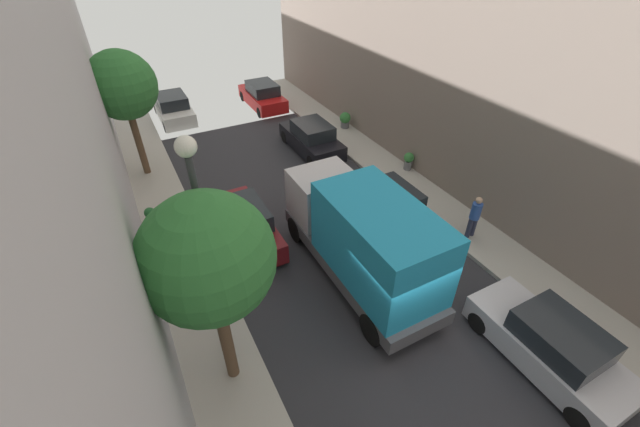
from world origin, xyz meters
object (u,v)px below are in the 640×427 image
object	(u,v)px
parked_car_right_3	(312,138)
street_tree_0	(122,86)
parked_car_right_1	(550,345)
parked_car_right_2	(389,206)
pedestrian	(475,216)
street_tree_2	(208,259)
parked_car_right_4	(263,96)
parked_car_left_2	(243,224)
delivery_truck	(363,237)
lamp_post	(204,227)
potted_plant_2	(345,119)
potted_plant_1	(409,160)
potted_plant_0	(151,216)
parked_car_left_3	(173,108)

from	to	relation	value
parked_car_right_3	street_tree_0	size ratio (longest dim) A/B	0.77
parked_car_right_1	parked_car_right_2	distance (m)	7.09
pedestrian	street_tree_2	bearing A→B (deg)	-172.52
parked_car_right_4	pedestrian	bearing A→B (deg)	-82.75
parked_car_left_2	delivery_truck	bearing A→B (deg)	-53.66
parked_car_right_3	lamp_post	bearing A→B (deg)	-128.54
parked_car_right_4	street_tree_2	size ratio (longest dim) A/B	0.77
potted_plant_2	lamp_post	world-z (taller)	lamp_post
delivery_truck	street_tree_0	bearing A→B (deg)	116.67
potted_plant_1	street_tree_2	bearing A→B (deg)	-149.28
parked_car_right_4	delivery_truck	world-z (taller)	delivery_truck
parked_car_right_1	potted_plant_0	bearing A→B (deg)	127.11
delivery_truck	potted_plant_1	distance (m)	7.60
parked_car_left_2	potted_plant_1	distance (m)	8.53
parked_car_left_2	potted_plant_1	xyz separation A→B (m)	(8.45, 1.15, -0.10)
delivery_truck	potted_plant_0	distance (m)	8.32
parked_car_left_3	parked_car_left_2	bearing A→B (deg)	-90.00
parked_car_right_4	street_tree_0	bearing A→B (deg)	-145.80
parked_car_right_3	potted_plant_2	xyz separation A→B (m)	(2.85, 1.46, -0.10)
parked_car_left_3	delivery_truck	bearing A→B (deg)	-80.52
parked_car_right_1	street_tree_2	bearing A→B (deg)	154.98
parked_car_right_3	parked_car_right_4	distance (m)	6.83
delivery_truck	street_tree_0	world-z (taller)	street_tree_0
delivery_truck	potted_plant_2	size ratio (longest dim) A/B	7.58
potted_plant_1	lamp_post	xyz separation A→B (m)	(-10.35, -5.19, 3.55)
parked_car_right_3	street_tree_0	xyz separation A→B (m)	(-7.87, 1.49, 3.48)
delivery_truck	street_tree_0	distance (m)	11.76
lamp_post	parked_car_right_2	bearing A→B (deg)	19.00
parked_car_right_3	parked_car_right_4	bearing A→B (deg)	90.00
parked_car_right_1	pedestrian	world-z (taller)	pedestrian
street_tree_2	potted_plant_0	bearing A→B (deg)	96.12
parked_car_right_3	street_tree_2	size ratio (longest dim) A/B	0.77
pedestrian	lamp_post	bearing A→B (deg)	-178.96
parked_car_left_2	street_tree_0	bearing A→B (deg)	110.45
parked_car_right_4	potted_plant_1	size ratio (longest dim) A/B	4.97
potted_plant_1	parked_car_right_2	bearing A→B (deg)	-138.73
potted_plant_1	potted_plant_2	xyz separation A→B (m)	(-0.20, 5.43, -0.00)
delivery_truck	lamp_post	bearing A→B (deg)	-175.44
parked_car_right_1	parked_car_right_3	bearing A→B (deg)	90.00
lamp_post	parked_car_right_3	bearing A→B (deg)	51.46
pedestrian	potted_plant_0	size ratio (longest dim) A/B	2.23
parked_car_right_3	parked_car_right_1	bearing A→B (deg)	-90.00
pedestrian	street_tree_0	xyz separation A→B (m)	(-9.88, 10.48, 3.12)
street_tree_2	parked_car_right_2	bearing A→B (deg)	25.60
parked_car_right_1	parked_car_right_4	bearing A→B (deg)	90.00
potted_plant_0	potted_plant_2	world-z (taller)	potted_plant_2
delivery_truck	pedestrian	size ratio (longest dim) A/B	3.84
parked_car_left_2	parked_car_left_3	distance (m)	12.49
parked_car_left_3	potted_plant_2	xyz separation A→B (m)	(8.25, -5.91, -0.10)
parked_car_left_3	lamp_post	xyz separation A→B (m)	(-1.90, -16.53, 3.45)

